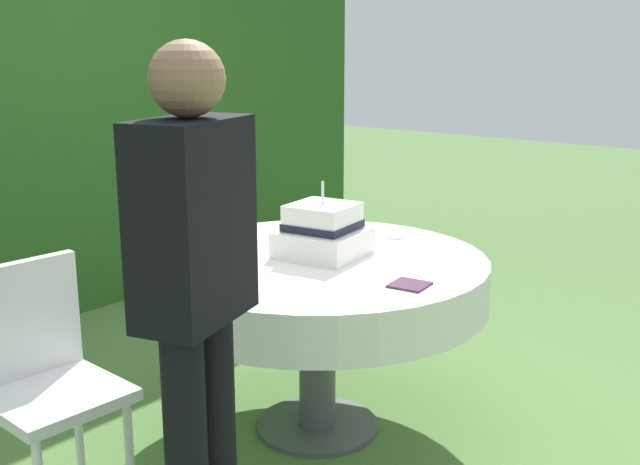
{
  "coord_description": "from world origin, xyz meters",
  "views": [
    {
      "loc": [
        -2.31,
        -1.9,
        1.59
      ],
      "look_at": [
        0.02,
        -0.0,
        0.85
      ],
      "focal_mm": 43.34,
      "sensor_mm": 36.0,
      "label": 1
    }
  ],
  "objects_px": {
    "serving_plate_far": "(393,236)",
    "garden_chair": "(41,369)",
    "napkin_stack": "(410,285)",
    "cake_table": "(317,282)",
    "wedding_cake": "(322,232)",
    "serving_plate_left": "(290,234)",
    "standing_person": "(195,292)",
    "serving_plate_near": "(219,267)"
  },
  "relations": [
    {
      "from": "serving_plate_far",
      "to": "garden_chair",
      "type": "relative_size",
      "value": 0.12
    },
    {
      "from": "napkin_stack",
      "to": "garden_chair",
      "type": "distance_m",
      "value": 1.28
    },
    {
      "from": "cake_table",
      "to": "wedding_cake",
      "type": "distance_m",
      "value": 0.21
    },
    {
      "from": "cake_table",
      "to": "serving_plate_left",
      "type": "height_order",
      "value": "serving_plate_left"
    },
    {
      "from": "cake_table",
      "to": "garden_chair",
      "type": "distance_m",
      "value": 1.11
    },
    {
      "from": "wedding_cake",
      "to": "napkin_stack",
      "type": "bearing_deg",
      "value": -103.71
    },
    {
      "from": "cake_table",
      "to": "wedding_cake",
      "type": "xyz_separation_m",
      "value": [
        0.04,
        0.0,
        0.2
      ]
    },
    {
      "from": "serving_plate_left",
      "to": "garden_chair",
      "type": "bearing_deg",
      "value": -179.55
    },
    {
      "from": "serving_plate_far",
      "to": "standing_person",
      "type": "distance_m",
      "value": 1.49
    },
    {
      "from": "napkin_stack",
      "to": "serving_plate_left",
      "type": "bearing_deg",
      "value": 70.63
    },
    {
      "from": "wedding_cake",
      "to": "napkin_stack",
      "type": "height_order",
      "value": "wedding_cake"
    },
    {
      "from": "serving_plate_near",
      "to": "napkin_stack",
      "type": "bearing_deg",
      "value": -67.82
    },
    {
      "from": "serving_plate_left",
      "to": "standing_person",
      "type": "xyz_separation_m",
      "value": [
        -1.18,
        -0.69,
        0.17
      ]
    },
    {
      "from": "serving_plate_far",
      "to": "garden_chair",
      "type": "height_order",
      "value": "garden_chair"
    },
    {
      "from": "serving_plate_far",
      "to": "wedding_cake",
      "type": "bearing_deg",
      "value": 173.33
    },
    {
      "from": "wedding_cake",
      "to": "garden_chair",
      "type": "relative_size",
      "value": 0.4
    },
    {
      "from": "napkin_stack",
      "to": "standing_person",
      "type": "xyz_separation_m",
      "value": [
        -0.89,
        0.13,
        0.17
      ]
    },
    {
      "from": "serving_plate_far",
      "to": "napkin_stack",
      "type": "distance_m",
      "value": 0.71
    },
    {
      "from": "serving_plate_near",
      "to": "standing_person",
      "type": "relative_size",
      "value": 0.09
    },
    {
      "from": "napkin_stack",
      "to": "garden_chair",
      "type": "relative_size",
      "value": 0.14
    },
    {
      "from": "cake_table",
      "to": "serving_plate_far",
      "type": "bearing_deg",
      "value": -5.69
    },
    {
      "from": "cake_table",
      "to": "serving_plate_far",
      "type": "xyz_separation_m",
      "value": [
        0.47,
        -0.05,
        0.11
      ]
    },
    {
      "from": "napkin_stack",
      "to": "cake_table",
      "type": "bearing_deg",
      "value": 80.4
    },
    {
      "from": "serving_plate_far",
      "to": "standing_person",
      "type": "bearing_deg",
      "value": -167.48
    },
    {
      "from": "wedding_cake",
      "to": "napkin_stack",
      "type": "relative_size",
      "value": 2.82
    },
    {
      "from": "standing_person",
      "to": "serving_plate_near",
      "type": "bearing_deg",
      "value": 42.4
    },
    {
      "from": "cake_table",
      "to": "standing_person",
      "type": "relative_size",
      "value": 0.86
    },
    {
      "from": "cake_table",
      "to": "serving_plate_near",
      "type": "xyz_separation_m",
      "value": [
        -0.36,
        0.19,
        0.11
      ]
    },
    {
      "from": "cake_table",
      "to": "standing_person",
      "type": "bearing_deg",
      "value": -159.28
    },
    {
      "from": "serving_plate_near",
      "to": "napkin_stack",
      "type": "relative_size",
      "value": 1.13
    },
    {
      "from": "wedding_cake",
      "to": "standing_person",
      "type": "relative_size",
      "value": 0.22
    },
    {
      "from": "serving_plate_near",
      "to": "cake_table",
      "type": "bearing_deg",
      "value": -27.65
    },
    {
      "from": "cake_table",
      "to": "garden_chair",
      "type": "height_order",
      "value": "garden_chair"
    },
    {
      "from": "serving_plate_near",
      "to": "napkin_stack",
      "type": "height_order",
      "value": "serving_plate_near"
    },
    {
      "from": "standing_person",
      "to": "serving_plate_left",
      "type": "bearing_deg",
      "value": 30.4
    },
    {
      "from": "garden_chair",
      "to": "napkin_stack",
      "type": "bearing_deg",
      "value": -39.55
    },
    {
      "from": "serving_plate_near",
      "to": "serving_plate_far",
      "type": "height_order",
      "value": "same"
    },
    {
      "from": "serving_plate_near",
      "to": "garden_chair",
      "type": "relative_size",
      "value": 0.16
    },
    {
      "from": "cake_table",
      "to": "serving_plate_left",
      "type": "xyz_separation_m",
      "value": [
        0.2,
        0.32,
        0.11
      ]
    },
    {
      "from": "serving_plate_far",
      "to": "serving_plate_near",
      "type": "bearing_deg",
      "value": 164.16
    },
    {
      "from": "serving_plate_far",
      "to": "standing_person",
      "type": "relative_size",
      "value": 0.07
    },
    {
      "from": "serving_plate_left",
      "to": "napkin_stack",
      "type": "relative_size",
      "value": 1.18
    }
  ]
}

